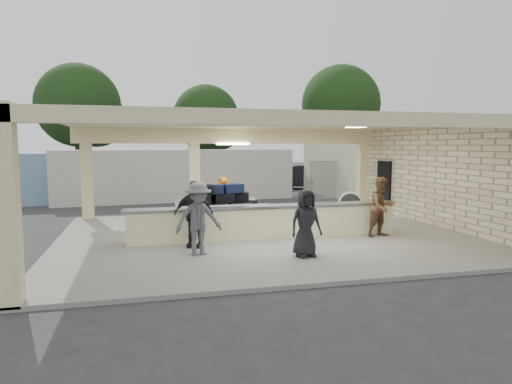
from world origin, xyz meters
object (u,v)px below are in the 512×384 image
object	(u,v)px
luggage_cart	(219,206)
passenger_d	(306,223)
drum_fan	(350,204)
car_white_a	(344,180)
baggage_handler	(222,204)
container_white	(177,175)
passenger_c	(199,219)
passenger_a	(382,207)
car_white_b	(364,178)
passenger_b	(194,214)
car_dark	(311,177)
baggage_counter	(267,222)

from	to	relation	value
luggage_cart	passenger_d	world-z (taller)	passenger_d
drum_fan	car_white_a	size ratio (longest dim) A/B	0.22
baggage_handler	container_white	world-z (taller)	container_white
drum_fan	container_white	bearing A→B (deg)	146.83
passenger_c	passenger_a	bearing A→B (deg)	-1.96
container_white	car_white_b	bearing A→B (deg)	11.21
luggage_cart	passenger_d	distance (m)	3.75
passenger_b	car_white_b	distance (m)	20.29
passenger_c	baggage_handler	bearing A→B (deg)	57.60
baggage_handler	car_dark	size ratio (longest dim) A/B	0.37
baggage_counter	baggage_handler	world-z (taller)	baggage_handler
luggage_cart	container_white	bearing A→B (deg)	92.19
passenger_a	car_white_b	world-z (taller)	passenger_a
passenger_d	passenger_c	bearing A→B (deg)	154.62
drum_fan	car_white_a	xyz separation A→B (m)	(4.80, 10.75, 0.02)
passenger_b	container_white	distance (m)	11.75
luggage_cart	car_white_b	bearing A→B (deg)	48.04
baggage_handler	car_dark	bearing A→B (deg)	144.03
baggage_handler	passenger_d	bearing A→B (deg)	15.60
luggage_cart	container_white	size ratio (longest dim) A/B	0.22
passenger_d	baggage_handler	bearing A→B (deg)	102.70
drum_fan	baggage_handler	xyz separation A→B (m)	(-5.10, -1.38, 0.33)
luggage_cart	passenger_d	size ratio (longest dim) A/B	1.59
passenger_d	luggage_cart	bearing A→B (deg)	107.32
baggage_handler	passenger_a	world-z (taller)	passenger_a
car_white_b	container_white	xyz separation A→B (m)	(-12.65, -3.75, 0.64)
baggage_handler	car_white_b	xyz separation A→B (m)	(11.98, 13.43, -0.30)
car_white_b	baggage_handler	bearing A→B (deg)	162.16
passenger_c	passenger_d	world-z (taller)	passenger_c
baggage_counter	container_white	xyz separation A→B (m)	(-1.74, 11.09, 0.72)
drum_fan	passenger_a	distance (m)	3.47
drum_fan	container_white	world-z (taller)	container_white
car_dark	car_white_a	bearing A→B (deg)	-105.84
drum_fan	passenger_c	bearing A→B (deg)	-122.99
car_white_b	drum_fan	bearing A→B (deg)	174.16
passenger_c	luggage_cart	bearing A→B (deg)	58.29
baggage_counter	drum_fan	bearing A→B (deg)	34.71
luggage_cart	car_dark	distance (m)	16.38
luggage_cart	passenger_a	size ratio (longest dim) A/B	1.47
baggage_handler	car_dark	distance (m)	15.95
passenger_c	container_white	xyz separation A→B (m)	(0.45, 12.65, 0.29)
baggage_counter	passenger_d	distance (m)	2.42
baggage_counter	drum_fan	xyz separation A→B (m)	(4.02, 2.79, 0.05)
car_dark	passenger_d	bearing A→B (deg)	-174.49
car_white_a	car_white_b	bearing A→B (deg)	-54.02
passenger_a	car_white_a	bearing A→B (deg)	57.08
baggage_handler	passenger_d	distance (m)	4.03
luggage_cart	passenger_c	size ratio (longest dim) A/B	1.44
passenger_c	container_white	bearing A→B (deg)	76.25
drum_fan	container_white	distance (m)	10.13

